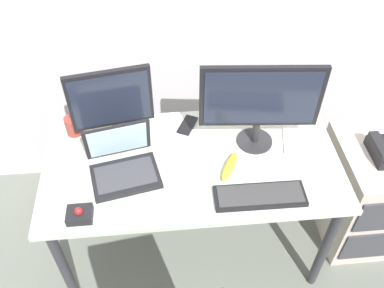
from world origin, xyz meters
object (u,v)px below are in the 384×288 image
file_cabinet (365,193)px  trackball_mouse (80,214)px  paper_notepad (298,140)px  cell_phone (188,125)px  laptop (123,163)px  keyboard (260,196)px  coffee_mug (74,125)px  monitor_side (112,104)px  monitor_main (261,101)px  banana (230,166)px

file_cabinet → trackball_mouse: bearing=-168.5°
paper_notepad → cell_phone: (-0.55, 0.16, -0.00)m
laptop → paper_notepad: (0.88, 0.12, -0.05)m
file_cabinet → trackball_mouse: 1.61m
file_cabinet → keyboard: (-0.73, -0.28, 0.43)m
cell_phone → file_cabinet: bearing=14.1°
trackball_mouse → coffee_mug: (-0.07, 0.53, 0.03)m
file_cabinet → monitor_side: size_ratio=1.60×
laptop → paper_notepad: 0.89m
coffee_mug → file_cabinet: bearing=-8.1°
laptop → keyboard: bearing=-19.6°
monitor_main → keyboard: (-0.04, -0.35, -0.26)m
file_cabinet → monitor_side: bearing=173.8°
monitor_main → laptop: size_ratio=1.59×
banana → laptop: bearing=175.7°
keyboard → cell_phone: size_ratio=2.90×
monitor_side → trackball_mouse: monitor_side is taller
monitor_side → cell_phone: monitor_side is taller
file_cabinet → laptop: bearing=-177.4°
banana → keyboard: bearing=-58.6°
file_cabinet → laptop: size_ratio=1.91×
monitor_main → cell_phone: 0.45m
keyboard → trackball_mouse: bearing=-177.6°
trackball_mouse → banana: trackball_mouse is taller
monitor_side → keyboard: bearing=-33.4°
file_cabinet → coffee_mug: size_ratio=6.99×
monitor_side → coffee_mug: monitor_side is taller
coffee_mug → laptop: bearing=-48.3°
file_cabinet → keyboard: keyboard is taller
monitor_side → paper_notepad: size_ratio=2.05×
paper_notepad → coffee_mug: bearing=171.6°
monitor_main → banana: (-0.15, -0.17, -0.25)m
file_cabinet → coffee_mug: (-1.59, 0.23, 0.46)m
monitor_main → banana: size_ratio=2.98×
monitor_main → paper_notepad: (0.22, -0.01, -0.26)m
monitor_side → laptop: 0.28m
laptop → coffee_mug: 0.38m
monitor_side → coffee_mug: bearing=160.6°
paper_notepad → cell_phone: size_ratio=1.46×
keyboard → coffee_mug: coffee_mug is taller
monitor_side → laptop: (0.03, -0.21, -0.18)m
trackball_mouse → coffee_mug: bearing=97.6°
monitor_side → banana: bearing=-24.6°
file_cabinet → keyboard: 0.89m
laptop → monitor_main: bearing=11.2°
monitor_main → keyboard: size_ratio=1.38×
monitor_side → file_cabinet: bearing=-6.2°
file_cabinet → banana: size_ratio=3.60×
coffee_mug → banana: size_ratio=0.51×
trackball_mouse → cell_phone: (0.51, 0.53, -0.02)m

